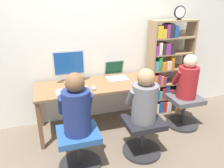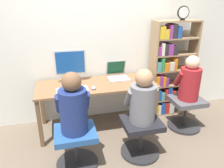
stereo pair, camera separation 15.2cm
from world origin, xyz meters
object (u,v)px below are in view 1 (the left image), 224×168
(desktop_monitor, at_px, (69,66))
(office_chair_side, at_px, (184,109))
(person_at_laptop, at_px, (145,99))
(office_chair_left, at_px, (79,147))
(office_chair_right, at_px, (143,134))
(bookshelf, at_px, (165,72))
(laptop, at_px, (116,75))
(desk_clock, at_px, (180,12))
(person_near_shelf, at_px, (188,79))
(keyboard, at_px, (72,91))
(person_at_monitor, at_px, (76,107))

(desktop_monitor, xyz_separation_m, office_chair_side, (1.65, -0.51, -0.70))
(office_chair_side, bearing_deg, person_at_laptop, -155.20)
(office_chair_left, bearing_deg, office_chair_right, 1.07)
(bookshelf, bearing_deg, office_chair_left, -150.09)
(office_chair_right, height_order, office_chair_side, same)
(laptop, distance_m, desk_clock, 1.33)
(person_at_laptop, distance_m, person_near_shelf, 0.98)
(bookshelf, bearing_deg, keyboard, -168.15)
(person_at_laptop, bearing_deg, keyboard, 143.44)
(laptop, xyz_separation_m, keyboard, (-0.72, -0.32, -0.04))
(desk_clock, bearing_deg, office_chair_left, -153.35)
(person_at_laptop, xyz_separation_m, desk_clock, (0.92, 0.85, 0.90))
(office_chair_right, bearing_deg, desktop_monitor, 129.52)
(bookshelf, distance_m, office_chair_side, 0.68)
(laptop, height_order, bookshelf, bookshelf)
(person_at_monitor, distance_m, desk_clock, 2.13)
(person_at_monitor, distance_m, person_near_shelf, 1.75)
(office_chair_right, xyz_separation_m, person_at_monitor, (-0.81, -0.01, 0.51))
(person_at_monitor, xyz_separation_m, bookshelf, (1.62, 0.92, -0.06))
(person_at_monitor, xyz_separation_m, desk_clock, (1.73, 0.86, 0.88))
(person_at_laptop, relative_size, desk_clock, 3.17)
(laptop, height_order, office_chair_side, laptop)
(office_chair_side, xyz_separation_m, person_near_shelf, (0.00, 0.00, 0.49))
(office_chair_side, relative_size, person_near_shelf, 0.76)
(office_chair_right, relative_size, person_near_shelf, 0.76)
(person_at_laptop, xyz_separation_m, office_chair_side, (0.89, 0.41, -0.49))
(desktop_monitor, bearing_deg, office_chair_side, -17.15)
(office_chair_left, distance_m, person_near_shelf, 1.82)
(office_chair_left, xyz_separation_m, office_chair_right, (0.81, 0.02, 0.00))
(laptop, relative_size, office_chair_side, 0.64)
(laptop, relative_size, keyboard, 0.76)
(office_chair_side, bearing_deg, person_at_monitor, -165.96)
(desk_clock, bearing_deg, keyboard, -170.92)
(person_at_monitor, relative_size, person_at_laptop, 1.06)
(laptop, distance_m, office_chair_side, 1.18)
(desktop_monitor, xyz_separation_m, desk_clock, (1.68, -0.07, 0.70))
(person_at_monitor, bearing_deg, office_chair_left, -90.00)
(keyboard, relative_size, office_chair_right, 0.84)
(desktop_monitor, bearing_deg, bookshelf, -0.33)
(laptop, bearing_deg, keyboard, -155.93)
(laptop, xyz_separation_m, office_chair_right, (0.06, -0.90, -0.50))
(person_at_monitor, relative_size, desk_clock, 3.35)
(person_at_monitor, bearing_deg, bookshelf, 29.78)
(keyboard, xyz_separation_m, person_at_laptop, (0.78, -0.58, 0.04))
(laptop, xyz_separation_m, office_chair_left, (-0.75, -0.92, -0.50))
(laptop, xyz_separation_m, desk_clock, (0.98, -0.05, 0.90))
(desk_clock, height_order, office_chair_side, desk_clock)
(keyboard, bearing_deg, office_chair_side, -5.75)
(office_chair_left, xyz_separation_m, office_chair_side, (1.70, 0.43, 0.00))
(bookshelf, relative_size, person_near_shelf, 2.37)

